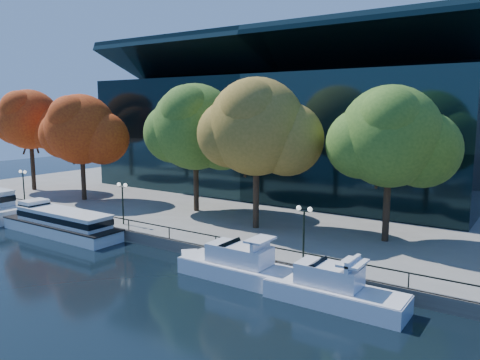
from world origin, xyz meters
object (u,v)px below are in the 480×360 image
Objects in this scene: lamp_1 at (122,194)px; tree_4 at (392,139)px; tree_0 at (30,121)px; lamp_2 at (304,220)px; tree_1 at (81,131)px; cruiser_far at (329,288)px; tree_2 at (196,129)px; lamp_0 at (23,179)px; tour_boat at (58,221)px; cruiser_near at (240,266)px; tree_3 at (258,129)px.

tree_4 is at bearing 20.00° from lamp_1.
tree_0 reaches higher than lamp_2.
tree_0 is at bearing -177.82° from tree_4.
tree_1 is 15.50m from lamp_1.
tree_2 is at bearing 148.64° from cruiser_far.
tree_0 is 12.35m from lamp_0.
tree_0 reaches higher than cruiser_far.
tour_boat is 1.21× the size of tree_1.
cruiser_near is at bearing -13.04° from lamp_1.
lamp_0 is (-39.51, -8.32, -5.63)m from tree_4.
tree_3 is at bearing 115.52° from cruiser_near.
tree_0 is 3.38× the size of lamp_2.
lamp_1 is at bearing 33.26° from tour_boat.
tree_3 is 11.60m from lamp_2.
tree_0 is at bearing 166.01° from cruiser_near.
tree_3 reaches higher than tree_0.
tree_2 reaches higher than cruiser_far.
tree_2 is 10.68m from lamp_1.
tree_2 is 21.50m from lamp_0.
tree_1 reaches higher than tour_boat.
cruiser_near is 0.82× the size of tree_0.
lamp_1 is (16.65, 0.00, 0.00)m from lamp_0.
lamp_1 is at bearing -152.48° from tree_3.
tour_boat is at bearing -157.27° from tree_4.
cruiser_near is at bearing 176.74° from cruiser_far.
lamp_0 and lamp_2 have the same top height.
cruiser_far is at bearing -12.48° from tree_0.
tour_boat is 16.63m from tree_2.
tree_0 is 27.16m from tree_2.
tree_3 reaches higher than tour_boat.
tree_2 is (15.44, 2.81, 0.51)m from tree_1.
tree_2 is at bearing 76.08° from lamp_1.
lamp_2 is at bearing 8.07° from tour_boat.
tree_0 is at bearing -175.52° from tree_2.
cruiser_near is 0.82× the size of tree_2.
tree_2 is (7.44, 12.10, 8.66)m from tour_boat.
tour_boat is 23.86m from tree_0.
tree_3 reaches higher than lamp_0.
lamp_1 is at bearing -103.92° from tree_2.
lamp_0 is at bearing 162.95° from tour_boat.
cruiser_far is 0.77× the size of tree_1.
cruiser_near is 16.80m from lamp_1.
tree_3 is (-4.64, 9.71, 9.21)m from cruiser_near.
tree_2 is at bearing 179.18° from tree_4.
cruiser_far is 26.05m from tree_2.
cruiser_near is 32.04m from tree_1.
tree_4 is (6.75, 12.05, 8.60)m from cruiser_near.
cruiser_far is at bearing -89.15° from tree_4.
tree_1 is 8.62m from lamp_0.
cruiser_near is 1.14× the size of cruiser_far.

